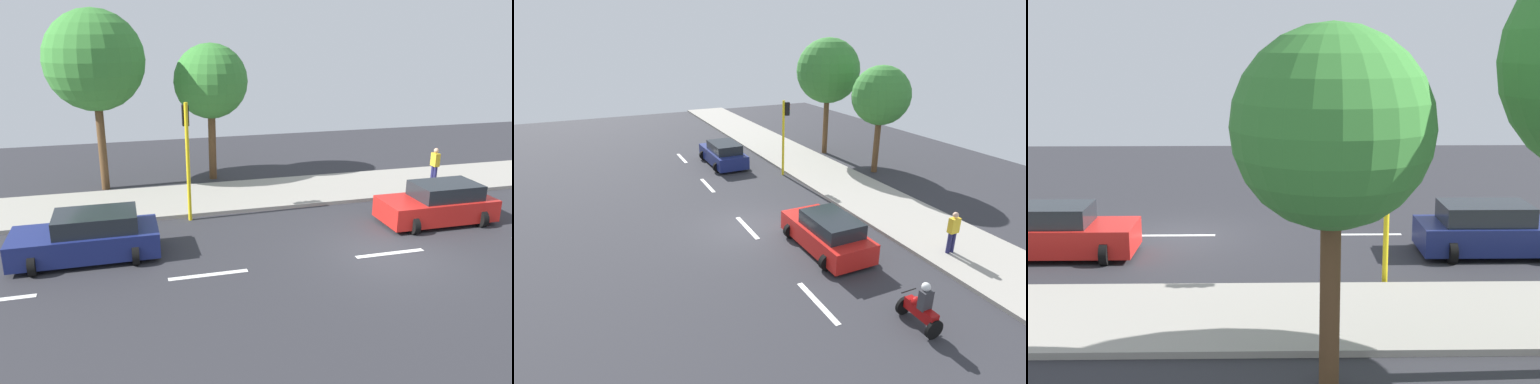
% 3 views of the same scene
% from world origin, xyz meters
% --- Properties ---
extents(ground_plane, '(40.00, 60.00, 0.10)m').
position_xyz_m(ground_plane, '(0.00, 0.00, -0.05)').
color(ground_plane, '#2D2D33').
extents(sidewalk, '(4.00, 60.00, 0.15)m').
position_xyz_m(sidewalk, '(7.00, 0.00, 0.07)').
color(sidewalk, '#9E998E').
rests_on(sidewalk, ground).
extents(lane_stripe_mid, '(0.20, 2.40, 0.01)m').
position_xyz_m(lane_stripe_mid, '(0.00, 0.00, 0.01)').
color(lane_stripe_mid, white).
rests_on(lane_stripe_mid, ground).
extents(lane_stripe_south, '(0.20, 2.40, 0.01)m').
position_xyz_m(lane_stripe_south, '(0.00, 6.00, 0.01)').
color(lane_stripe_south, white).
rests_on(lane_stripe_south, ground).
extents(car_dark_blue, '(2.35, 4.53, 1.52)m').
position_xyz_m(car_dark_blue, '(2.17, 9.47, 0.71)').
color(car_dark_blue, navy).
rests_on(car_dark_blue, ground).
extents(car_red, '(2.29, 4.26, 1.52)m').
position_xyz_m(car_red, '(2.15, -3.12, 0.71)').
color(car_red, red).
rests_on(car_red, ground).
extents(traffic_light_corner, '(0.49, 0.24, 4.50)m').
position_xyz_m(traffic_light_corner, '(4.85, 5.89, 2.93)').
color(traffic_light_corner, yellow).
rests_on(traffic_light_corner, ground).
extents(street_tree_north, '(3.45, 3.45, 6.41)m').
position_xyz_m(street_tree_north, '(10.19, 4.02, 4.66)').
color(street_tree_north, brown).
rests_on(street_tree_north, ground).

